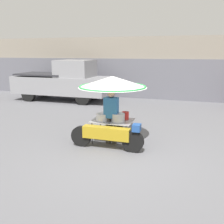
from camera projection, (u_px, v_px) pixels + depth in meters
name	position (u px, v px, depth m)	size (l,w,h in m)	color
ground_plane	(118.00, 154.00, 6.32)	(36.00, 36.00, 0.00)	slate
shopfront_building	(161.00, 68.00, 14.23)	(28.00, 2.06, 3.34)	gray
vendor_motorcycle_cart	(112.00, 92.00, 6.80)	(2.01, 1.88, 1.89)	black
vendor_person	(111.00, 114.00, 6.89)	(0.38, 0.22, 1.53)	#4C473D
pickup_truck	(64.00, 82.00, 13.16)	(5.15, 1.84, 2.13)	black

